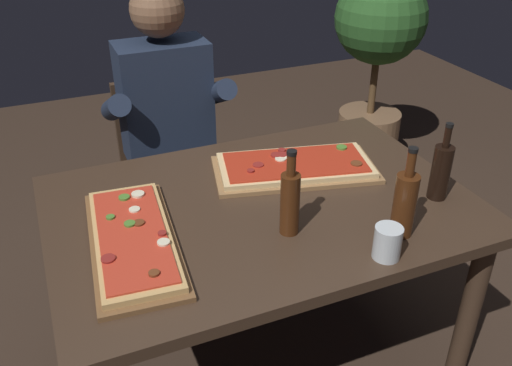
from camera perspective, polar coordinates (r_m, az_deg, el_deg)
ground_plane at (r=2.33m, az=0.50°, el=-17.60°), size 6.40×6.40×0.00m
dining_table at (r=1.90m, az=0.59°, el=-4.48°), size 1.40×0.96×0.74m
pizza_rectangular_front at (r=2.03m, az=4.06°, el=1.67°), size 0.64×0.41×0.05m
pizza_rectangular_left at (r=1.69m, az=-12.60°, el=-5.66°), size 0.30×0.62×0.05m
wine_bottle_dark at (r=1.65m, az=3.54°, el=-1.87°), size 0.06×0.06×0.28m
oil_bottle_amber at (r=1.70m, az=15.13°, el=-2.01°), size 0.07×0.07×0.29m
vinegar_bottle_green at (r=1.93m, az=18.58°, el=1.21°), size 0.06×0.06×0.27m
tumbler_near_camera at (r=1.62m, az=13.44°, el=-6.00°), size 0.08×0.08×0.10m
diner_chair at (r=2.65m, az=-9.17°, el=1.97°), size 0.44×0.44×0.87m
seated_diner at (r=2.43m, az=-8.94°, el=6.04°), size 0.53×0.41×1.33m
potted_plant_corner at (r=3.49m, az=12.44°, el=13.30°), size 0.54×0.54×1.21m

